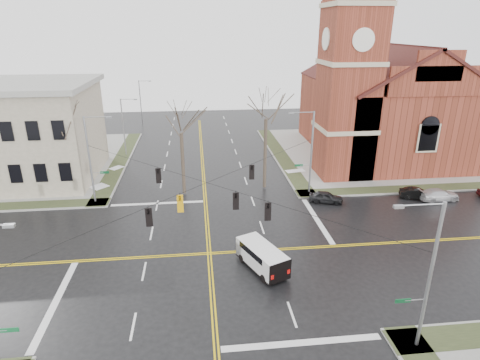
{
  "coord_description": "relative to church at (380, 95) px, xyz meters",
  "views": [
    {
      "loc": [
        -0.63,
        -28.44,
        17.27
      ],
      "look_at": [
        3.19,
        6.0,
        3.99
      ],
      "focal_mm": 30.0,
      "sensor_mm": 36.0,
      "label": 1
    }
  ],
  "objects": [
    {
      "name": "streetlight_north_b",
      "position": [
        -35.42,
        23.22,
        -3.97
      ],
      "size": [
        2.3,
        0.2,
        8.0
      ],
      "color": "gray",
      "rests_on": "ground"
    },
    {
      "name": "cargo_van",
      "position": [
        -20.94,
        -27.23,
        -7.34
      ],
      "size": [
        3.65,
        5.17,
        1.84
      ],
      "rotation": [
        0.0,
        0.0,
        0.41
      ],
      "color": "white",
      "rests_on": "ground"
    },
    {
      "name": "parked_car_b",
      "position": [
        -2.22,
        -16.15,
        -7.84
      ],
      "size": [
        3.81,
        2.42,
        1.19
      ],
      "primitive_type": "imported",
      "rotation": [
        0.0,
        0.0,
        1.22
      ],
      "color": "black",
      "rests_on": "ground"
    },
    {
      "name": "tree_ne",
      "position": [
        -17.94,
        -11.3,
        0.09
      ],
      "size": [
        4.0,
        4.0,
        11.79
      ],
      "color": "#3E3427",
      "rests_on": "ground"
    },
    {
      "name": "tree_nw_far",
      "position": [
        -38.66,
        -10.51,
        -1.1
      ],
      "size": [
        4.0,
        4.0,
        10.11
      ],
      "color": "#3E3427",
      "rests_on": "ground"
    },
    {
      "name": "civic_building_a",
      "position": [
        -46.76,
        -4.78,
        -2.93
      ],
      "size": [
        18.0,
        14.0,
        11.0
      ],
      "primitive_type": "cube",
      "color": "gray",
      "rests_on": "ground"
    },
    {
      "name": "road_markings",
      "position": [
        -24.76,
        -24.78,
        -8.43
      ],
      "size": [
        100.0,
        100.0,
        0.01
      ],
      "color": "gold",
      "rests_on": "ground"
    },
    {
      "name": "signal_pole_ne",
      "position": [
        -13.44,
        -13.28,
        -3.48
      ],
      "size": [
        2.75,
        0.22,
        9.0
      ],
      "color": "gray",
      "rests_on": "ground"
    },
    {
      "name": "parked_car_c",
      "position": [
        -0.12,
        -16.7,
        -7.8
      ],
      "size": [
        4.46,
        2.11,
        1.26
      ],
      "primitive_type": "imported",
      "rotation": [
        0.0,
        0.0,
        1.65
      ],
      "color": "silver",
      "rests_on": "ground"
    },
    {
      "name": "span_wires",
      "position": [
        -24.76,
        -24.78,
        -2.23
      ],
      "size": [
        23.02,
        23.02,
        0.03
      ],
      "color": "black",
      "rests_on": "ground"
    },
    {
      "name": "traffic_signals",
      "position": [
        -24.76,
        -25.45,
        -2.98
      ],
      "size": [
        8.21,
        8.26,
        1.3
      ],
      "color": "black",
      "rests_on": "ground"
    },
    {
      "name": "parked_car_a",
      "position": [
        -12.19,
        -15.93,
        -7.84
      ],
      "size": [
        3.76,
        2.47,
        1.19
      ],
      "primitive_type": "imported",
      "rotation": [
        0.0,
        0.0,
        1.24
      ],
      "color": "black",
      "rests_on": "ground"
    },
    {
      "name": "ground",
      "position": [
        -24.76,
        -24.78,
        -8.43
      ],
      "size": [
        120.0,
        120.0,
        0.0
      ],
      "primitive_type": "plane",
      "color": "black",
      "rests_on": "ground"
    },
    {
      "name": "church",
      "position": [
        0.0,
        0.0,
        0.0
      ],
      "size": [
        24.28,
        27.48,
        27.5
      ],
      "color": "maroon",
      "rests_on": "ground"
    },
    {
      "name": "streetlight_north_a",
      "position": [
        -35.42,
        3.22,
        -3.97
      ],
      "size": [
        2.3,
        0.2,
        8.0
      ],
      "color": "gray",
      "rests_on": "ground"
    },
    {
      "name": "signal_pole_nw",
      "position": [
        -36.09,
        -13.28,
        -3.48
      ],
      "size": [
        2.75,
        0.22,
        9.0
      ],
      "color": "gray",
      "rests_on": "ground"
    },
    {
      "name": "tree_nw_near",
      "position": [
        -27.0,
        -12.07,
        -1.08
      ],
      "size": [
        4.0,
        4.0,
        10.13
      ],
      "color": "#3E3427",
      "rests_on": "ground"
    },
    {
      "name": "sidewalks",
      "position": [
        -24.76,
        -24.78,
        -8.36
      ],
      "size": [
        80.0,
        80.0,
        0.17
      ],
      "color": "gray",
      "rests_on": "ground"
    },
    {
      "name": "signal_pole_se",
      "position": [
        -13.44,
        -36.28,
        -3.48
      ],
      "size": [
        2.75,
        0.22,
        9.0
      ],
      "color": "gray",
      "rests_on": "ground"
    }
  ]
}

